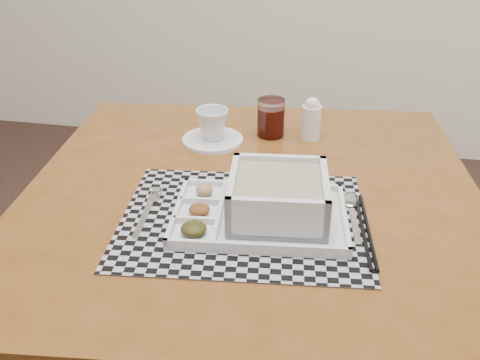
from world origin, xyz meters
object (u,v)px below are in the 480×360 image
object	(u,v)px
cup	(212,124)
juice_glass	(271,119)
dining_table	(251,219)
creamer_bottle	(311,119)
serving_tray	(271,203)

from	to	relation	value
cup	juice_glass	xyz separation A→B (m)	(0.13, 0.07, -0.00)
dining_table	creamer_bottle	xyz separation A→B (m)	(0.10, 0.28, 0.12)
cup	juice_glass	world-z (taller)	juice_glass
dining_table	serving_tray	size ratio (longest dim) A/B	3.04
cup	juice_glass	bearing A→B (deg)	32.63
creamer_bottle	dining_table	bearing A→B (deg)	-109.07
serving_tray	cup	size ratio (longest dim) A/B	4.25
creamer_bottle	juice_glass	bearing A→B (deg)	-178.04
cup	juice_glass	size ratio (longest dim) A/B	0.85
serving_tray	creamer_bottle	size ratio (longest dim) A/B	3.22
serving_tray	creamer_bottle	distance (m)	0.39
serving_tray	cup	world-z (taller)	serving_tray
serving_tray	creamer_bottle	bearing A→B (deg)	83.92
creamer_bottle	cup	bearing A→B (deg)	-163.19
juice_glass	creamer_bottle	xyz separation A→B (m)	(0.10, 0.00, 0.01)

